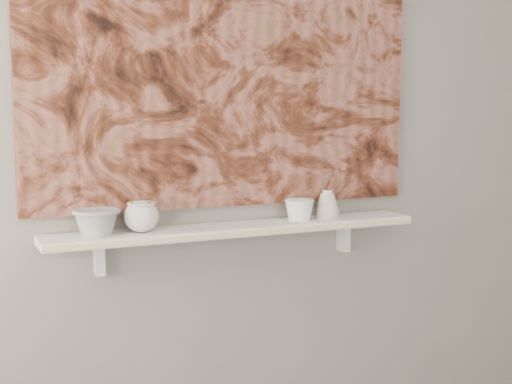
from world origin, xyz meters
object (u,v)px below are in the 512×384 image
shelf (237,229)px  bowl_grey (96,222)px  bell_vessel (327,204)px  bowl_white (299,210)px  cup_cream (141,216)px  painting (228,56)px

shelf → bowl_grey: 0.51m
bowl_grey → bell_vessel: (0.89, 0.00, 0.01)m
bowl_white → bell_vessel: bearing=0.0°
shelf → cup_cream: size_ratio=11.79×
bowl_white → painting: bearing=162.5°
painting → bell_vessel: size_ratio=13.56×
painting → shelf: bearing=-90.0°
bowl_grey → bell_vessel: 0.89m
bell_vessel → cup_cream: bearing=180.0°
bowl_grey → bell_vessel: size_ratio=1.44×
bell_vessel → painting: bearing=167.9°
cup_cream → bell_vessel: (0.73, 0.00, 0.00)m
cup_cream → bowl_white: 0.61m
painting → cup_cream: 0.66m
shelf → bowl_grey: bowl_grey is taller
cup_cream → shelf: bearing=0.0°
shelf → painting: painting is taller
painting → bell_vessel: 0.67m
shelf → bowl_grey: size_ratio=8.82×
cup_cream → bell_vessel: size_ratio=1.07×
painting → bell_vessel: painting is taller
shelf → cup_cream: 0.36m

